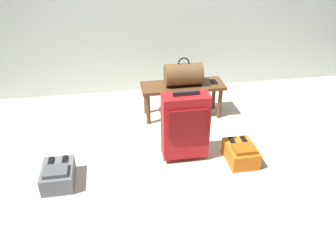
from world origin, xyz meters
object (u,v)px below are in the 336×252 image
at_px(backpack_grey, 58,175).
at_px(cell_phone, 214,82).
at_px(bench, 183,90).
at_px(duffel_bag_brown, 183,74).
at_px(backpack_orange, 241,153).
at_px(suitcase_upright_red, 185,125).

bearing_deg(backpack_grey, cell_phone, 31.38).
bearing_deg(bench, duffel_bag_brown, 0.00).
height_order(bench, backpack_grey, bench).
bearing_deg(duffel_bag_brown, cell_phone, 1.19).
distance_m(cell_phone, backpack_orange, 1.09).
bearing_deg(bench, backpack_grey, -142.22).
xyz_separation_m(suitcase_upright_red, backpack_grey, (-1.23, -0.20, -0.29)).
distance_m(suitcase_upright_red, backpack_orange, 0.64).
relative_size(duffel_bag_brown, backpack_orange, 1.16).
height_order(duffel_bag_brown, cell_phone, duffel_bag_brown).
bearing_deg(backpack_grey, suitcase_upright_red, 9.03).
height_order(cell_phone, backpack_grey, cell_phone).
relative_size(suitcase_upright_red, backpack_grey, 1.97).
height_order(duffel_bag_brown, suitcase_upright_red, duffel_bag_brown).
relative_size(cell_phone, backpack_grey, 0.38).
distance_m(cell_phone, suitcase_upright_red, 1.05).
distance_m(bench, cell_phone, 0.40).
xyz_separation_m(duffel_bag_brown, suitcase_upright_red, (-0.16, -0.88, -0.17)).
distance_m(duffel_bag_brown, cell_phone, 0.41).
xyz_separation_m(duffel_bag_brown, backpack_orange, (0.38, -1.03, -0.46)).
height_order(bench, suitcase_upright_red, suitcase_upright_red).
height_order(suitcase_upright_red, backpack_grey, suitcase_upright_red).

